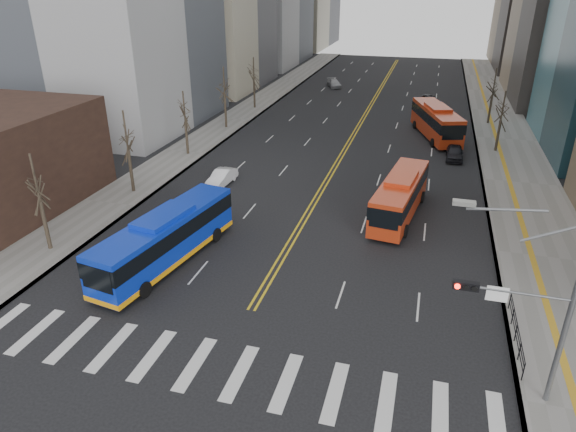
{
  "coord_description": "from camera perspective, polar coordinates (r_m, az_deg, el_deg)",
  "views": [
    {
      "loc": [
        8.68,
        -17.98,
        17.57
      ],
      "look_at": [
        0.63,
        10.67,
        3.55
      ],
      "focal_mm": 32.0,
      "sensor_mm": 36.0,
      "label": 1
    }
  ],
  "objects": [
    {
      "name": "centerline",
      "position": [
        75.57,
        8.84,
        11.5
      ],
      "size": [
        0.55,
        100.0,
        0.01
      ],
      "color": "gold",
      "rests_on": "ground"
    },
    {
      "name": "signal_mast",
      "position": [
        24.22,
        25.51,
        -9.24
      ],
      "size": [
        5.37,
        0.37,
        9.39
      ],
      "color": "slate",
      "rests_on": "ground"
    },
    {
      "name": "sidewalk_right",
      "position": [
        65.96,
        22.99,
        7.84
      ],
      "size": [
        7.0,
        130.0,
        0.15
      ],
      "primitive_type": "cube",
      "color": "slate",
      "rests_on": "ground"
    },
    {
      "name": "car_silver",
      "position": [
        91.44,
        5.14,
        14.47
      ],
      "size": [
        3.5,
        4.82,
        1.3
      ],
      "primitive_type": "imported",
      "rotation": [
        0.0,
        0.0,
        0.42
      ],
      "color": "#97979C",
      "rests_on": "ground"
    },
    {
      "name": "red_bus_far",
      "position": [
        63.8,
        16.16,
        10.21
      ],
      "size": [
        6.33,
        12.27,
        3.78
      ],
      "color": "#B93113",
      "rests_on": "ground"
    },
    {
      "name": "pedestrian_railing",
      "position": [
        29.79,
        24.05,
        -11.53
      ],
      "size": [
        0.06,
        6.06,
        1.02
      ],
      "color": "black",
      "rests_on": "sidewalk_right"
    },
    {
      "name": "car_dark_far",
      "position": [
        82.32,
        15.07,
        12.47
      ],
      "size": [
        2.71,
        4.36,
        1.13
      ],
      "primitive_type": "imported",
      "rotation": [
        0.0,
        0.0,
        -0.22
      ],
      "color": "black",
      "rests_on": "ground"
    },
    {
      "name": "blue_bus",
      "position": [
        34.8,
        -13.42,
        -2.31
      ],
      "size": [
        4.67,
        12.66,
        3.6
      ],
      "color": "#0C2CBE",
      "rests_on": "ground"
    },
    {
      "name": "car_dark_mid",
      "position": [
        56.75,
        18.03,
        6.7
      ],
      "size": [
        1.71,
        4.22,
        1.43
      ],
      "primitive_type": "imported",
      "rotation": [
        0.0,
        0.0,
        -0.0
      ],
      "color": "black",
      "rests_on": "ground"
    },
    {
      "name": "crosswalk",
      "position": [
        26.6,
        -7.88,
        -16.4
      ],
      "size": [
        26.7,
        4.0,
        0.01
      ],
      "color": "silver",
      "rests_on": "ground"
    },
    {
      "name": "car_white",
      "position": [
        47.72,
        -7.37,
        4.28
      ],
      "size": [
        1.75,
        4.22,
        1.36
      ],
      "primitive_type": "imported",
      "rotation": [
        0.0,
        0.0,
        -0.08
      ],
      "color": "white",
      "rests_on": "ground"
    },
    {
      "name": "sidewalk_left",
      "position": [
        70.05,
        -6.01,
        10.63
      ],
      "size": [
        5.0,
        130.0,
        0.15
      ],
      "primitive_type": "cube",
      "color": "slate",
      "rests_on": "ground"
    },
    {
      "name": "street_trees",
      "position": [
        56.33,
        -1.1,
        12.2
      ],
      "size": [
        35.2,
        47.2,
        7.6
      ],
      "color": "#2C231B",
      "rests_on": "ground"
    },
    {
      "name": "ground",
      "position": [
        26.6,
        -7.87,
        -16.41
      ],
      "size": [
        220.0,
        220.0,
        0.0
      ],
      "primitive_type": "plane",
      "color": "black"
    },
    {
      "name": "red_bus_near",
      "position": [
        41.4,
        12.36,
        2.4
      ],
      "size": [
        3.92,
        11.06,
        3.44
      ],
      "color": "#B93113",
      "rests_on": "ground"
    }
  ]
}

